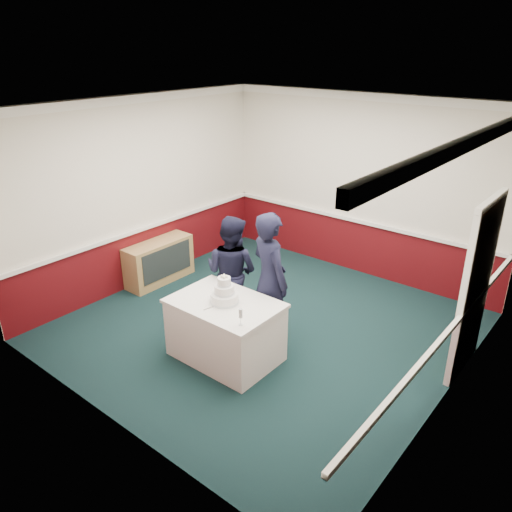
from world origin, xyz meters
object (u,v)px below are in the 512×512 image
Objects in this scene: cake_table at (225,329)px; cake_knife at (211,307)px; wedding_cake at (224,294)px; person_woman at (270,280)px; sideboard at (159,261)px; champagne_flute at (241,314)px; person_man at (232,272)px.

cake_knife is at bearing -98.53° from cake_table.
wedding_cake reaches higher than cake_table.
wedding_cake is 0.67m from person_woman.
cake_knife is at bearing -26.22° from sideboard.
cake_table is 6.00× the size of cake_knife.
sideboard is at bearing 156.80° from champagne_flute.
cake_knife is 0.98m from person_man.
wedding_cake reaches higher than cake_knife.
person_man is (-0.48, 0.67, 0.40)m from cake_table.
sideboard is 2.52m from cake_table.
person_woman is at bearing -6.55° from sideboard.
sideboard is at bearing -17.46° from person_man.
champagne_flute reaches higher than sideboard.
wedding_cake is 0.23m from cake_knife.
wedding_cake is 0.23× the size of person_man.
person_woman reaches higher than cake_table.
sideboard is at bearing 14.44° from person_woman.
champagne_flute is 1.37m from person_man.
cake_knife reaches higher than cake_table.
person_man is at bearing -8.17° from sideboard.
cake_knife is 0.12× the size of person_woman.
cake_knife is (-0.03, -0.20, -0.11)m from wedding_cake.
person_man is 0.69m from person_woman.
wedding_cake reaches higher than sideboard.
person_man reaches higher than sideboard.
cake_table is 0.50m from wedding_cake.
person_man reaches higher than champagne_flute.
cake_knife is 0.14× the size of person_man.
cake_knife is (-0.03, -0.20, 0.39)m from cake_table.
person_woman is (0.20, 0.64, 0.01)m from wedding_cake.
person_man is at bearing 18.92° from person_woman.
cake_table is (2.34, -0.94, 0.05)m from sideboard.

